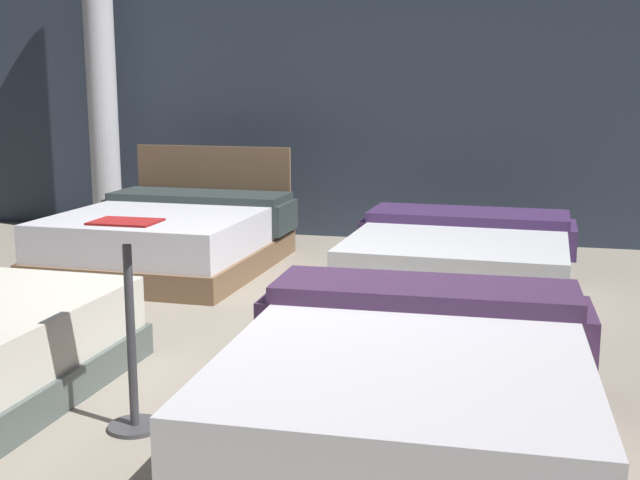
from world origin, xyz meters
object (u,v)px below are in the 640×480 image
at_px(bed_1, 409,391).
at_px(bed_3, 460,256).
at_px(price_sign, 132,352).
at_px(support_pillar, 100,62).
at_px(bed_2, 172,237).

bearing_deg(bed_1, bed_3, 88.72).
height_order(price_sign, support_pillar, support_pillar).
distance_m(price_sign, support_pillar, 5.20).
bearing_deg(bed_2, price_sign, -67.59).
distance_m(bed_1, price_sign, 1.23).
xyz_separation_m(bed_1, bed_2, (-2.40, 2.96, 0.02)).
bearing_deg(support_pillar, bed_2, -45.07).
distance_m(bed_1, bed_2, 3.81).
distance_m(bed_1, support_pillar, 5.82).
bearing_deg(bed_1, support_pillar, 129.90).
bearing_deg(bed_3, price_sign, -109.45).
bearing_deg(bed_2, support_pillar, 136.29).
relative_size(bed_1, bed_2, 0.97).
bearing_deg(bed_1, bed_2, 127.99).
height_order(bed_1, bed_3, bed_1).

